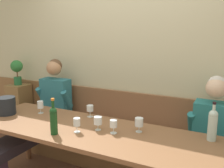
{
  "coord_description": "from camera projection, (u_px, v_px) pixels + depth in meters",
  "views": [
    {
      "loc": [
        1.21,
        -1.81,
        1.69
      ],
      "look_at": [
        0.07,
        0.45,
        1.15
      ],
      "focal_mm": 40.41,
      "sensor_mm": 36.0,
      "label": 1
    }
  ],
  "objects": [
    {
      "name": "room_wall_back",
      "position": [
        130.0,
        54.0,
        3.12
      ],
      "size": [
        6.8,
        0.08,
        2.8
      ],
      "primitive_type": "cube",
      "color": "#C2BB96",
      "rests_on": "ground"
    },
    {
      "name": "wood_wainscot_panel",
      "position": [
        128.0,
        127.0,
        3.27
      ],
      "size": [
        6.8,
        0.03,
        0.93
      ],
      "primitive_type": "cube",
      "color": "brown",
      "rests_on": "ground"
    },
    {
      "name": "wall_bench",
      "position": [
        121.0,
        146.0,
        3.12
      ],
      "size": [
        2.84,
        0.42,
        0.94
      ],
      "color": "brown",
      "rests_on": "ground"
    },
    {
      "name": "dining_table",
      "position": [
        92.0,
        137.0,
        2.45
      ],
      "size": [
        2.54,
        0.79,
        0.75
      ],
      "color": "brown",
      "rests_on": "ground"
    },
    {
      "name": "person_center_left_seat",
      "position": [
        39.0,
        117.0,
        3.16
      ],
      "size": [
        0.5,
        1.23,
        1.32
      ],
      "color": "#362638",
      "rests_on": "ground"
    },
    {
      "name": "person_left_seat",
      "position": [
        208.0,
        151.0,
        2.29
      ],
      "size": [
        0.49,
        1.24,
        1.25
      ],
      "color": "#233230",
      "rests_on": "ground"
    },
    {
      "name": "ice_bucket",
      "position": [
        6.0,
        106.0,
        2.86
      ],
      "size": [
        0.2,
        0.2,
        0.2
      ],
      "primitive_type": "cylinder",
      "color": "black",
      "rests_on": "dining_table"
    },
    {
      "name": "wine_bottle_amber_mid",
      "position": [
        54.0,
        119.0,
        2.3
      ],
      "size": [
        0.07,
        0.07,
        0.34
      ],
      "color": "#16421C",
      "rests_on": "dining_table"
    },
    {
      "name": "wine_bottle_green_tall",
      "position": [
        213.0,
        124.0,
        2.17
      ],
      "size": [
        0.08,
        0.08,
        0.35
      ],
      "color": "#B3C8BD",
      "rests_on": "dining_table"
    },
    {
      "name": "wine_glass_mid_left",
      "position": [
        113.0,
        124.0,
        2.33
      ],
      "size": [
        0.07,
        0.07,
        0.13
      ],
      "color": "silver",
      "rests_on": "dining_table"
    },
    {
      "name": "wine_glass_center_rear",
      "position": [
        139.0,
        122.0,
        2.36
      ],
      "size": [
        0.08,
        0.08,
        0.14
      ],
      "color": "silver",
      "rests_on": "dining_table"
    },
    {
      "name": "wine_glass_right_end",
      "position": [
        90.0,
        109.0,
        2.77
      ],
      "size": [
        0.07,
        0.07,
        0.13
      ],
      "color": "silver",
      "rests_on": "dining_table"
    },
    {
      "name": "wine_glass_mid_right",
      "position": [
        77.0,
        123.0,
        2.35
      ],
      "size": [
        0.07,
        0.07,
        0.14
      ],
      "color": "silver",
      "rests_on": "dining_table"
    },
    {
      "name": "wine_glass_near_bucket",
      "position": [
        40.0,
        105.0,
        2.9
      ],
      "size": [
        0.07,
        0.07,
        0.14
      ],
      "color": "silver",
      "rests_on": "dining_table"
    },
    {
      "name": "wine_glass_by_bottle",
      "position": [
        98.0,
        121.0,
        2.4
      ],
      "size": [
        0.08,
        0.08,
        0.13
      ],
      "color": "silver",
      "rests_on": "dining_table"
    },
    {
      "name": "corner_pedestal",
      "position": [
        20.0,
        113.0,
        3.88
      ],
      "size": [
        0.28,
        0.28,
        0.89
      ],
      "primitive_type": "cube",
      "color": "brown",
      "rests_on": "ground"
    },
    {
      "name": "potted_plant",
      "position": [
        17.0,
        69.0,
        3.74
      ],
      "size": [
        0.18,
        0.18,
        0.37
      ],
      "color": "#246236",
      "rests_on": "corner_pedestal"
    }
  ]
}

